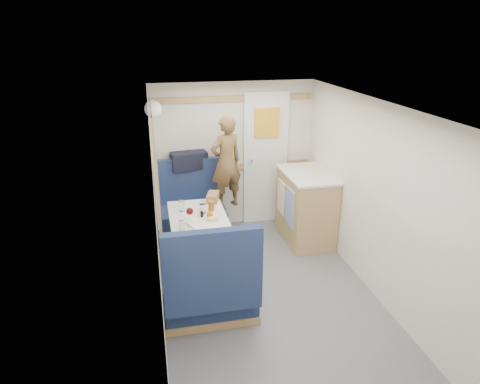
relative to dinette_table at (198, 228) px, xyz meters
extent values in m
plane|color=#515156|center=(0.65, -1.00, -0.57)|extent=(4.50, 4.50, 0.00)
plane|color=silver|center=(0.65, -1.00, 1.43)|extent=(4.50, 4.50, 0.00)
cube|color=silver|center=(0.65, 1.25, 0.43)|extent=(2.20, 0.02, 2.00)
cube|color=silver|center=(-0.45, -1.00, 0.43)|extent=(0.02, 4.50, 2.00)
cube|color=silver|center=(1.75, -1.00, 0.43)|extent=(0.02, 4.50, 2.00)
cube|color=#A88A4C|center=(0.65, 1.23, 0.28)|extent=(2.15, 0.02, 0.08)
cube|color=#A88A4C|center=(0.65, 1.23, 1.21)|extent=(2.15, 0.02, 0.08)
cube|color=#A9B196|center=(-0.43, 0.00, 0.68)|extent=(0.04, 1.30, 0.72)
cube|color=white|center=(1.10, 1.22, 0.36)|extent=(0.62, 0.04, 1.86)
cube|color=yellow|center=(1.10, 1.19, 0.88)|extent=(0.34, 0.03, 0.40)
cylinder|color=silver|center=(0.88, 1.17, 0.38)|extent=(0.04, 0.10, 0.04)
cube|color=white|center=(0.00, 0.00, 0.13)|extent=(0.62, 0.92, 0.04)
cylinder|color=silver|center=(0.00, 0.00, -0.22)|extent=(0.08, 0.08, 0.66)
cylinder|color=silver|center=(0.00, 0.00, -0.55)|extent=(0.36, 0.36, 0.03)
cube|color=#18214D|center=(0.00, 0.80, -0.34)|extent=(0.88, 0.50, 0.45)
cube|color=#18214D|center=(0.00, 1.08, 0.08)|extent=(0.88, 0.10, 0.80)
cube|color=#A88A4C|center=(0.00, 0.80, -0.53)|extent=(0.90, 0.52, 0.08)
cube|color=#18214D|center=(0.00, -0.80, -0.34)|extent=(0.88, 0.50, 0.45)
cube|color=#18214D|center=(0.00, -1.08, 0.08)|extent=(0.88, 0.10, 0.80)
cube|color=#A88A4C|center=(0.00, -0.80, -0.53)|extent=(0.90, 0.52, 0.08)
cube|color=#A88A4C|center=(0.00, 1.12, 0.31)|extent=(0.90, 0.14, 0.04)
sphere|color=white|center=(-0.39, 0.85, 1.18)|extent=(0.20, 0.20, 0.20)
cube|color=#A88A4C|center=(1.47, 0.55, -0.12)|extent=(0.54, 0.90, 0.90)
cube|color=silver|center=(1.47, 0.55, 0.34)|extent=(0.56, 0.92, 0.03)
cube|color=#5972B2|center=(1.19, 0.37, -0.02)|extent=(0.01, 0.30, 0.48)
cube|color=silver|center=(1.19, 0.73, -0.02)|extent=(0.01, 0.28, 0.44)
imported|color=brown|center=(0.47, 0.81, 0.48)|extent=(0.51, 0.43, 1.20)
cube|color=black|center=(0.03, 1.12, 0.45)|extent=(0.49, 0.29, 0.22)
cube|color=white|center=(0.03, -0.27, 0.16)|extent=(0.40, 0.45, 0.02)
sphere|color=orange|center=(0.11, -0.14, 0.21)|extent=(0.07, 0.07, 0.07)
cube|color=#D7C37C|center=(0.13, -0.22, 0.19)|extent=(0.11, 0.07, 0.04)
cylinder|color=white|center=(-0.10, -0.18, 0.16)|extent=(0.06, 0.06, 0.01)
cylinder|color=white|center=(-0.10, -0.18, 0.21)|extent=(0.01, 0.01, 0.10)
sphere|color=#470707|center=(-0.10, -0.18, 0.28)|extent=(0.08, 0.08, 0.08)
cylinder|color=white|center=(-0.20, -0.33, 0.20)|extent=(0.06, 0.06, 0.10)
cylinder|color=silver|center=(-0.16, 0.15, 0.21)|extent=(0.07, 0.07, 0.12)
cylinder|color=white|center=(0.06, 0.04, 0.21)|extent=(0.07, 0.07, 0.11)
cylinder|color=#8C5314|center=(0.17, 0.10, 0.21)|extent=(0.07, 0.07, 0.11)
cylinder|color=black|center=(0.03, -0.10, 0.20)|extent=(0.03, 0.03, 0.09)
cylinder|color=white|center=(0.03, 0.01, 0.20)|extent=(0.04, 0.04, 0.10)
cube|color=brown|center=(0.22, 0.38, 0.20)|extent=(0.19, 0.25, 0.10)
camera|label=1|loc=(-0.45, -4.29, 2.08)|focal=32.00mm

